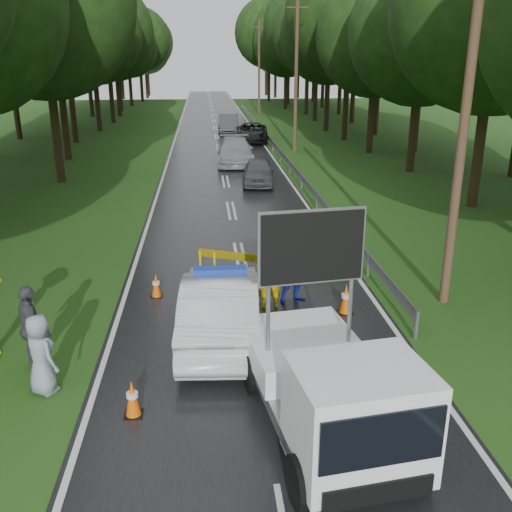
{
  "coord_description": "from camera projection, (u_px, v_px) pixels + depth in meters",
  "views": [
    {
      "loc": [
        -1.07,
        -11.51,
        6.21
      ],
      "look_at": [
        0.19,
        2.43,
        1.3
      ],
      "focal_mm": 40.0,
      "sensor_mm": 36.0,
      "label": 1
    }
  ],
  "objects": [
    {
      "name": "bystander_mid",
      "position": [
        31.0,
        328.0,
        11.72
      ],
      "size": [
        0.92,
        1.17,
        1.85
      ],
      "primitive_type": "imported",
      "rotation": [
        0.0,
        0.0,
        2.07
      ],
      "color": "#414349",
      "rests_on": "ground"
    },
    {
      "name": "cone_right",
      "position": [
        346.0,
        299.0,
        14.45
      ],
      "size": [
        0.38,
        0.38,
        0.81
      ],
      "color": "black",
      "rests_on": "ground"
    },
    {
      "name": "road",
      "position": [
        219.0,
        147.0,
        41.15
      ],
      "size": [
        7.0,
        140.0,
        0.02
      ],
      "primitive_type": "cube",
      "color": "black",
      "rests_on": "ground"
    },
    {
      "name": "guardrail",
      "position": [
        270.0,
        140.0,
        40.98
      ],
      "size": [
        0.12,
        60.06,
        0.7
      ],
      "color": "gray",
      "rests_on": "ground"
    },
    {
      "name": "cone_left_mid",
      "position": [
        156.0,
        286.0,
        15.46
      ],
      "size": [
        0.32,
        0.32,
        0.68
      ],
      "color": "black",
      "rests_on": "ground"
    },
    {
      "name": "utility_pole_near",
      "position": [
        466.0,
        107.0,
        13.61
      ],
      "size": [
        1.4,
        0.24,
        10.0
      ],
      "color": "#4B3323",
      "rests_on": "ground"
    },
    {
      "name": "bystander_right",
      "position": [
        41.0,
        354.0,
        10.92
      ],
      "size": [
        0.93,
        0.93,
        1.63
      ],
      "primitive_type": "imported",
      "rotation": [
        0.0,
        0.0,
        2.35
      ],
      "color": "gray",
      "rests_on": "ground"
    },
    {
      "name": "queue_car_third",
      "position": [
        252.0,
        133.0,
        43.48
      ],
      "size": [
        2.82,
        5.33,
        1.43
      ],
      "primitive_type": "imported",
      "rotation": [
        0.0,
        0.0,
        -0.09
      ],
      "color": "black",
      "rests_on": "ground"
    },
    {
      "name": "queue_car_fourth",
      "position": [
        228.0,
        123.0,
        48.97
      ],
      "size": [
        1.98,
        4.81,
        1.55
      ],
      "primitive_type": "imported",
      "rotation": [
        0.0,
        0.0,
        -0.07
      ],
      "color": "#383B3F",
      "rests_on": "ground"
    },
    {
      "name": "queue_car_first",
      "position": [
        259.0,
        171.0,
        29.1
      ],
      "size": [
        1.98,
        4.04,
        1.33
      ],
      "primitive_type": "imported",
      "rotation": [
        0.0,
        0.0,
        -0.11
      ],
      "color": "#42454A",
      "rests_on": "ground"
    },
    {
      "name": "cone_center",
      "position": [
        211.0,
        297.0,
        14.64
      ],
      "size": [
        0.35,
        0.35,
        0.74
      ],
      "color": "black",
      "rests_on": "ground"
    },
    {
      "name": "utility_pole_mid",
      "position": [
        296.0,
        75.0,
        38.05
      ],
      "size": [
        1.4,
        0.24,
        10.0
      ],
      "color": "#4B3323",
      "rests_on": "ground"
    },
    {
      "name": "cone_near_left",
      "position": [
        133.0,
        399.0,
        10.31
      ],
      "size": [
        0.34,
        0.34,
        0.73
      ],
      "color": "black",
      "rests_on": "ground"
    },
    {
      "name": "cone_far",
      "position": [
        285.0,
        258.0,
        17.67
      ],
      "size": [
        0.31,
        0.31,
        0.65
      ],
      "color": "black",
      "rests_on": "ground"
    },
    {
      "name": "barrier",
      "position": [
        237.0,
        260.0,
        16.19
      ],
      "size": [
        2.17,
        0.97,
        0.97
      ],
      "rotation": [
        0.0,
        0.0,
        -0.41
      ],
      "color": "#D4C30B",
      "rests_on": "ground"
    },
    {
      "name": "officer",
      "position": [
        270.0,
        275.0,
        14.58
      ],
      "size": [
        0.67,
        0.44,
        1.82
      ],
      "primitive_type": "imported",
      "rotation": [
        0.0,
        0.0,
        3.15
      ],
      "color": "yellow",
      "rests_on": "ground"
    },
    {
      "name": "utility_pole_far",
      "position": [
        259.0,
        68.0,
        62.48
      ],
      "size": [
        1.4,
        0.24,
        10.0
      ],
      "color": "#4B3323",
      "rests_on": "ground"
    },
    {
      "name": "civilian",
      "position": [
        297.0,
        270.0,
        14.96
      ],
      "size": [
        1.05,
        0.91,
        1.84
      ],
      "primitive_type": "imported",
      "rotation": [
        0.0,
        0.0,
        0.27
      ],
      "color": "#1C28B8",
      "rests_on": "ground"
    },
    {
      "name": "work_truck",
      "position": [
        331.0,
        389.0,
        9.43
      ],
      "size": [
        2.68,
        4.9,
        3.72
      ],
      "rotation": [
        0.0,
        0.0,
        0.14
      ],
      "color": "gray",
      "rests_on": "ground"
    },
    {
      "name": "queue_car_second",
      "position": [
        235.0,
        151.0,
        34.63
      ],
      "size": [
        2.34,
        5.38,
        1.54
      ],
      "primitive_type": "imported",
      "rotation": [
        0.0,
        0.0,
        -0.03
      ],
      "color": "#94969B",
      "rests_on": "ground"
    },
    {
      "name": "police_sedan",
      "position": [
        221.0,
        306.0,
        13.04
      ],
      "size": [
        1.98,
        4.92,
        1.75
      ],
      "rotation": [
        0.0,
        0.0,
        3.08
      ],
      "color": "silver",
      "rests_on": "ground"
    },
    {
      "name": "ground",
      "position": [
        257.0,
        345.0,
        12.96
      ],
      "size": [
        160.0,
        160.0,
        0.0
      ],
      "primitive_type": "plane",
      "color": "#1F4814",
      "rests_on": "ground"
    }
  ]
}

